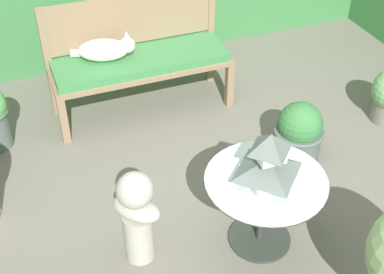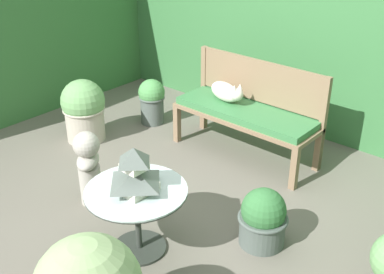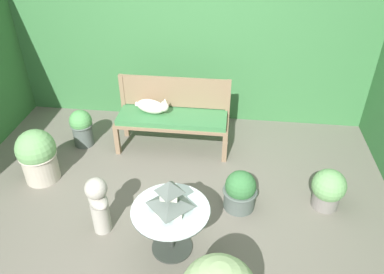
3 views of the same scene
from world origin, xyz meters
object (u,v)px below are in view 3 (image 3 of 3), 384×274
object	(u,v)px
patio_table	(171,218)
cat	(152,106)
potted_plant_table_near	(328,189)
potted_plant_patio_mid	(38,155)
garden_bench	(172,120)
garden_bust	(99,203)
potted_plant_path_edge	(240,191)
pagoda_birdhouse	(170,198)
potted_plant_bench_right	(82,127)

from	to	relation	value
patio_table	cat	bearing A→B (deg)	107.01
potted_plant_table_near	potted_plant_patio_mid	bearing A→B (deg)	178.77
garden_bench	potted_plant_table_near	size ratio (longest dim) A/B	3.12
garden_bust	potted_plant_path_edge	distance (m)	1.48
potted_plant_patio_mid	potted_plant_table_near	size ratio (longest dim) A/B	1.42
patio_table	potted_plant_path_edge	bearing A→B (deg)	45.69
cat	pagoda_birdhouse	bearing A→B (deg)	-57.39
garden_bench	potted_plant_path_edge	world-z (taller)	garden_bench
garden_bust	potted_plant_bench_right	world-z (taller)	garden_bust
cat	pagoda_birdhouse	distance (m)	1.80
garden_bust	potted_plant_bench_right	bearing A→B (deg)	166.65
garden_bust	cat	bearing A→B (deg)	131.76
garden_bust	garden_bench	bearing A→B (deg)	122.09
garden_bench	potted_plant_bench_right	xyz separation A→B (m)	(-1.22, -0.06, -0.15)
cat	garden_bust	xyz separation A→B (m)	(-0.22, -1.56, -0.23)
cat	potted_plant_table_near	distance (m)	2.33
patio_table	pagoda_birdhouse	xyz separation A→B (m)	(0.00, -0.00, 0.25)
pagoda_birdhouse	potted_plant_bench_right	xyz separation A→B (m)	(-1.48, 1.61, -0.39)
garden_bust	potted_plant_patio_mid	xyz separation A→B (m)	(-0.97, 0.70, -0.03)
potted_plant_path_edge	pagoda_birdhouse	bearing A→B (deg)	-134.31
cat	garden_bust	bearing A→B (deg)	-82.48
patio_table	potted_plant_patio_mid	size ratio (longest dim) A/B	1.09
potted_plant_bench_right	potted_plant_table_near	distance (m)	3.17
garden_bust	potted_plant_patio_mid	size ratio (longest dim) A/B	1.00
potted_plant_bench_right	potted_plant_table_near	world-z (taller)	potted_plant_bench_right
patio_table	potted_plant_patio_mid	world-z (taller)	potted_plant_patio_mid
pagoda_birdhouse	potted_plant_patio_mid	size ratio (longest dim) A/B	0.50
potted_plant_patio_mid	potted_plant_bench_right	size ratio (longest dim) A/B	1.29
potted_plant_patio_mid	potted_plant_table_near	bearing A→B (deg)	-1.23
potted_plant_patio_mid	patio_table	bearing A→B (deg)	-26.43
pagoda_birdhouse	potted_plant_path_edge	distance (m)	1.02
pagoda_birdhouse	potted_plant_bench_right	world-z (taller)	pagoda_birdhouse
potted_plant_patio_mid	potted_plant_bench_right	xyz separation A→B (m)	(0.24, 0.75, -0.06)
patio_table	potted_plant_patio_mid	bearing A→B (deg)	153.57
cat	potted_plant_patio_mid	world-z (taller)	cat
patio_table	potted_plant_bench_right	xyz separation A→B (m)	(-1.48, 1.61, -0.14)
potted_plant_bench_right	potted_plant_path_edge	world-z (taller)	potted_plant_bench_right
potted_plant_bench_right	potted_plant_patio_mid	bearing A→B (deg)	-107.60
potted_plant_table_near	potted_plant_path_edge	bearing A→B (deg)	-172.19
potted_plant_patio_mid	garden_bust	bearing A→B (deg)	-35.70
potted_plant_table_near	potted_plant_bench_right	bearing A→B (deg)	164.93
garden_bench	pagoda_birdhouse	xyz separation A→B (m)	(0.26, -1.67, 0.23)
potted_plant_patio_mid	pagoda_birdhouse	bearing A→B (deg)	-26.43
patio_table	potted_plant_table_near	world-z (taller)	patio_table
cat	garden_bust	world-z (taller)	cat
potted_plant_path_edge	patio_table	bearing A→B (deg)	-134.31
pagoda_birdhouse	potted_plant_path_edge	world-z (taller)	pagoda_birdhouse
cat	patio_table	xyz separation A→B (m)	(0.52, -1.72, -0.18)
garden_bust	potted_plant_path_edge	world-z (taller)	garden_bust
pagoda_birdhouse	potted_plant_path_edge	size ratio (longest dim) A/B	0.72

